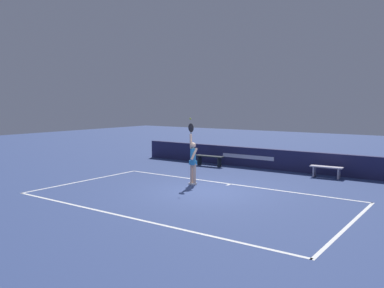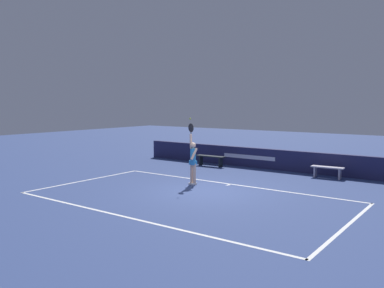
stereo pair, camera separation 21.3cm
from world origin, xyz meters
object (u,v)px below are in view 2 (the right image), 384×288
(tennis_ball, at_px, (190,119))
(courtside_bench_near, at_px, (211,158))
(tennis_player, at_px, (193,159))
(courtside_bench_far, at_px, (327,170))

(tennis_ball, distance_m, courtside_bench_near, 5.47)
(tennis_ball, relative_size, courtside_bench_near, 0.05)
(tennis_ball, height_order, courtside_bench_near, tennis_ball)
(tennis_player, relative_size, courtside_bench_far, 1.76)
(courtside_bench_near, relative_size, courtside_bench_far, 1.14)
(tennis_player, bearing_deg, courtside_bench_far, 49.63)
(tennis_ball, bearing_deg, courtside_bench_near, 114.76)
(tennis_player, relative_size, courtside_bench_near, 1.55)
(courtside_bench_near, height_order, courtside_bench_far, courtside_bench_near)
(tennis_player, distance_m, courtside_bench_far, 5.86)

